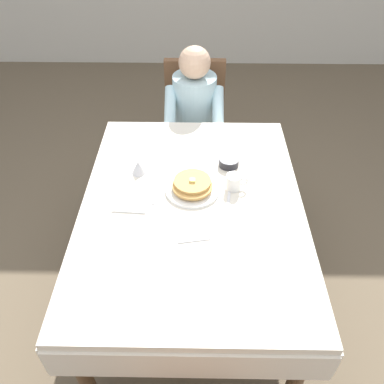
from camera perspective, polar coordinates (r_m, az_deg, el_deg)
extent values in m
plane|color=brown|center=(2.54, 0.01, -13.85)|extent=(14.00, 14.00, 0.00)
cube|color=silver|center=(1.98, 0.02, -2.06)|extent=(1.10, 1.50, 0.04)
cube|color=silver|center=(1.63, -0.43, -23.78)|extent=(1.10, 0.01, 0.18)
cube|color=silver|center=(2.64, 0.27, 7.64)|extent=(1.10, 0.01, 0.18)
cube|color=silver|center=(2.14, -15.07, -3.95)|extent=(0.01, 1.50, 0.18)
cube|color=silver|center=(2.13, 15.19, -4.29)|extent=(0.01, 1.50, 0.18)
cylinder|color=brown|center=(1.97, -15.45, -23.66)|extent=(0.07, 0.07, 0.70)
cylinder|color=brown|center=(1.96, 14.93, -24.11)|extent=(0.07, 0.07, 0.70)
cylinder|color=brown|center=(2.77, -9.53, 2.18)|extent=(0.07, 0.07, 0.70)
cylinder|color=brown|center=(2.77, 10.02, 1.98)|extent=(0.07, 0.07, 0.70)
cube|color=brown|center=(3.01, 0.31, 8.10)|extent=(0.44, 0.44, 0.05)
cube|color=brown|center=(3.04, 0.38, 14.35)|extent=(0.44, 0.06, 0.48)
cylinder|color=#2D2319|center=(3.00, 3.70, 2.56)|extent=(0.04, 0.04, 0.40)
cylinder|color=#2D2319|center=(3.00, -3.18, 2.63)|extent=(0.04, 0.04, 0.40)
cylinder|color=#2D2319|center=(3.29, 3.50, 6.54)|extent=(0.04, 0.04, 0.40)
cylinder|color=#2D2319|center=(3.29, -2.82, 6.60)|extent=(0.04, 0.04, 0.40)
cylinder|color=silver|center=(2.85, 0.33, 12.13)|extent=(0.30, 0.30, 0.46)
sphere|color=#D8AD8C|center=(2.69, 0.35, 18.13)|extent=(0.21, 0.21, 0.21)
cylinder|color=silver|center=(2.70, 3.77, 11.89)|extent=(0.08, 0.29, 0.23)
cylinder|color=silver|center=(2.70, -3.17, 11.95)|extent=(0.08, 0.29, 0.23)
cylinder|color=#383D51|center=(2.96, 1.80, 2.71)|extent=(0.10, 0.10, 0.45)
cylinder|color=#383D51|center=(2.97, -1.29, 2.74)|extent=(0.10, 0.10, 0.45)
cylinder|color=white|center=(2.04, 0.00, 0.39)|extent=(0.28, 0.28, 0.02)
cylinder|color=tan|center=(2.03, 0.15, 0.81)|extent=(0.20, 0.20, 0.01)
cylinder|color=tan|center=(2.01, 0.03, 0.87)|extent=(0.21, 0.21, 0.01)
cylinder|color=tan|center=(2.01, 0.15, 1.49)|extent=(0.19, 0.19, 0.02)
cube|color=#F4E072|center=(2.00, 0.00, 1.71)|extent=(0.03, 0.03, 0.01)
cylinder|color=white|center=(2.04, 5.99, 1.43)|extent=(0.08, 0.08, 0.08)
torus|color=white|center=(2.04, 7.39, 1.50)|extent=(0.05, 0.01, 0.05)
cylinder|color=black|center=(2.20, 5.32, 4.32)|extent=(0.11, 0.11, 0.04)
cone|color=silver|center=(2.15, -7.71, 3.56)|extent=(0.08, 0.08, 0.07)
cube|color=silver|center=(2.04, -5.36, -0.04)|extent=(0.02, 0.18, 0.00)
cube|color=silver|center=(2.03, 5.36, -0.16)|extent=(0.03, 0.20, 0.00)
cube|color=silver|center=(1.80, 0.25, -6.95)|extent=(0.15, 0.04, 0.00)
cube|color=white|center=(1.98, -8.78, -1.71)|extent=(0.18, 0.13, 0.01)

